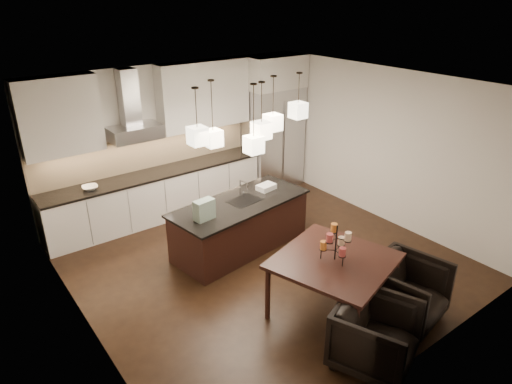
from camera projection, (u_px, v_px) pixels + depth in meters
floor at (263, 262)px, 7.35m from camera, size 5.50×5.50×0.02m
ceiling at (265, 86)px, 6.20m from camera, size 5.50×5.50×0.02m
wall_back at (176, 137)px, 8.79m from camera, size 5.50×0.02×2.80m
wall_front at (426, 263)px, 4.76m from camera, size 5.50×0.02×2.80m
wall_left at (76, 237)px, 5.26m from camera, size 0.02×5.50×2.80m
wall_right at (384, 146)px, 8.29m from camera, size 0.02×5.50×2.80m
refrigerator at (273, 138)px, 9.80m from camera, size 1.20×0.72×2.15m
fridge_panel at (274, 72)px, 9.22m from camera, size 1.26×0.72×0.65m
lower_cabinets at (158, 196)px, 8.60m from camera, size 4.21×0.62×0.88m
countertop at (156, 173)px, 8.41m from camera, size 4.21×0.66×0.04m
backsplash at (148, 152)px, 8.49m from camera, size 4.21×0.02×0.63m
upper_cab_left at (59, 116)px, 7.18m from camera, size 1.25×0.35×1.25m
upper_cab_right at (204, 95)px, 8.63m from camera, size 1.85×0.35×1.25m
hood_canopy at (135, 133)px, 7.94m from camera, size 0.90×0.52×0.24m
hood_chimney at (129, 97)px, 7.78m from camera, size 0.30×0.28×0.96m
fruit_bowl at (90, 188)px, 7.67m from camera, size 0.30×0.30×0.06m
island_body at (240, 226)px, 7.59m from camera, size 2.40×1.21×0.81m
island_top at (240, 203)px, 7.42m from camera, size 2.48×1.30×0.04m
faucet at (240, 189)px, 7.46m from camera, size 0.12×0.23×0.35m
tote_bag at (204, 210)px, 6.80m from camera, size 0.33×0.21×0.31m
food_container at (266, 187)px, 7.85m from camera, size 0.34×0.26×0.09m
dining_table at (332, 286)px, 6.04m from camera, size 1.73×1.73×0.83m
candelabra at (336, 243)px, 5.77m from camera, size 0.50×0.50×0.49m
candle_a at (341, 241)px, 5.90m from camera, size 0.11×0.11×0.11m
candle_b at (323, 245)px, 5.80m from camera, size 0.11×0.11×0.11m
candle_c at (342, 252)px, 5.65m from camera, size 0.11×0.11×0.11m
candle_d at (334, 228)px, 5.86m from camera, size 0.11×0.11×0.11m
candle_e at (330, 238)px, 5.62m from camera, size 0.11×0.11×0.11m
candle_f at (348, 236)px, 5.65m from camera, size 0.11×0.11×0.11m
armchair_left at (376, 336)px, 5.19m from camera, size 1.13×1.15×0.81m
armchair_right at (407, 291)px, 5.94m from camera, size 1.04×1.06×0.83m
pendant_a at (198, 136)px, 6.44m from camera, size 0.24×0.24×0.26m
pendant_b at (213, 138)px, 7.02m from camera, size 0.24×0.24×0.26m
pendant_c at (261, 130)px, 6.83m from camera, size 0.24×0.24×0.26m
pendant_d at (273, 122)px, 7.28m from camera, size 0.24×0.24×0.26m
pendant_e at (298, 110)px, 7.49m from camera, size 0.24×0.24×0.26m
pendant_f at (254, 145)px, 6.77m from camera, size 0.24×0.24×0.26m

